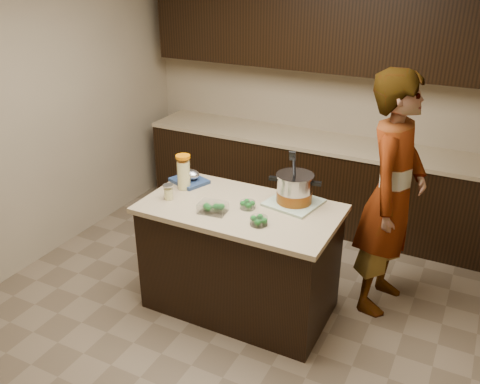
% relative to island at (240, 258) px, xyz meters
% --- Properties ---
extents(ground_plane, '(4.00, 4.00, 0.00)m').
position_rel_island_xyz_m(ground_plane, '(0.00, 0.00, -0.45)').
color(ground_plane, brown).
rests_on(ground_plane, ground).
extents(room_shell, '(4.04, 4.04, 2.72)m').
position_rel_island_xyz_m(room_shell, '(0.00, 0.00, 1.26)').
color(room_shell, tan).
rests_on(room_shell, ground).
extents(back_cabinets, '(3.60, 0.63, 2.33)m').
position_rel_island_xyz_m(back_cabinets, '(0.00, 1.74, 0.49)').
color(back_cabinets, black).
rests_on(back_cabinets, ground).
extents(island, '(1.46, 0.81, 0.90)m').
position_rel_island_xyz_m(island, '(0.00, 0.00, 0.00)').
color(island, black).
rests_on(island, ground).
extents(dish_towel, '(0.42, 0.42, 0.02)m').
position_rel_island_xyz_m(dish_towel, '(0.34, 0.23, 0.46)').
color(dish_towel, '#5F8459').
rests_on(dish_towel, island).
extents(stock_pot, '(0.39, 0.32, 0.39)m').
position_rel_island_xyz_m(stock_pot, '(0.34, 0.22, 0.56)').
color(stock_pot, '#B7B7BC').
rests_on(stock_pot, dish_towel).
extents(lemonade_pitcher, '(0.15, 0.15, 0.28)m').
position_rel_island_xyz_m(lemonade_pitcher, '(-0.54, 0.09, 0.58)').
color(lemonade_pitcher, '#E6DB8C').
rests_on(lemonade_pitcher, island).
extents(mason_jar, '(0.09, 0.09, 0.13)m').
position_rel_island_xyz_m(mason_jar, '(-0.54, -0.13, 0.50)').
color(mason_jar, '#E6DB8C').
rests_on(mason_jar, island).
extents(broccoli_tub_left, '(0.15, 0.15, 0.05)m').
position_rel_island_xyz_m(broccoli_tub_left, '(0.06, 0.00, 0.47)').
color(broccoli_tub_left, silver).
rests_on(broccoli_tub_left, island).
extents(broccoli_tub_right, '(0.13, 0.13, 0.06)m').
position_rel_island_xyz_m(broccoli_tub_right, '(0.24, -0.19, 0.47)').
color(broccoli_tub_right, silver).
rests_on(broccoli_tub_right, island).
extents(broccoli_tub_rect, '(0.21, 0.16, 0.07)m').
position_rel_island_xyz_m(broccoli_tub_rect, '(-0.14, -0.17, 0.48)').
color(broccoli_tub_rect, silver).
rests_on(broccoli_tub_rect, island).
extents(blue_tray, '(0.34, 0.31, 0.11)m').
position_rel_island_xyz_m(blue_tray, '(-0.56, 0.21, 0.48)').
color(blue_tray, navy).
rests_on(blue_tray, island).
extents(person, '(0.53, 0.74, 1.90)m').
position_rel_island_xyz_m(person, '(0.98, 0.59, 0.50)').
color(person, gray).
rests_on(person, ground).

